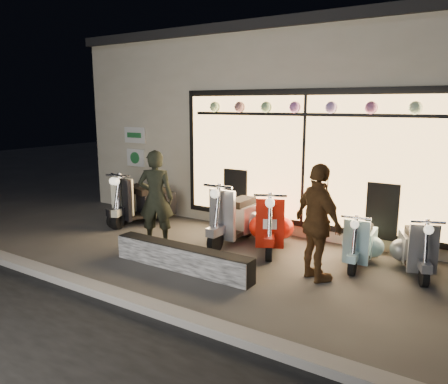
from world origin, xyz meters
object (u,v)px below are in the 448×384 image
(scooter_silver, at_px, (239,217))
(woman, at_px, (318,223))
(graffiti_barrier, at_px, (182,258))
(man, at_px, (156,198))
(scooter_red, at_px, (271,224))

(scooter_silver, relative_size, woman, 0.90)
(graffiti_barrier, height_order, scooter_silver, scooter_silver)
(man, distance_m, woman, 3.12)
(graffiti_barrier, xyz_separation_m, man, (-1.19, 0.76, 0.69))
(graffiti_barrier, bearing_deg, scooter_red, 70.42)
(graffiti_barrier, distance_m, scooter_silver, 1.85)
(scooter_red, bearing_deg, graffiti_barrier, -134.18)
(graffiti_barrier, xyz_separation_m, woman, (1.93, 0.78, 0.68))
(scooter_silver, height_order, man, man)
(scooter_silver, height_order, woman, woman)
(scooter_red, xyz_separation_m, woman, (1.28, -1.04, 0.45))
(scooter_red, height_order, man, man)
(graffiti_barrier, distance_m, man, 1.57)
(graffiti_barrier, relative_size, man, 1.41)
(graffiti_barrier, relative_size, scooter_red, 1.70)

